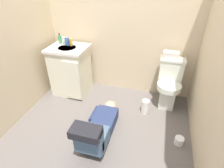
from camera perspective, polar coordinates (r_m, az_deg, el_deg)
ground_plane at (r=2.60m, az=-3.37°, el=-13.51°), size 2.87×3.07×0.04m
wall_back at (r=2.91m, az=3.01°, el=19.62°), size 2.53×0.08×2.40m
wall_left at (r=2.59m, az=-31.67°, el=13.40°), size 0.08×2.07×2.40m
toilet at (r=2.89m, az=17.54°, el=0.02°), size 0.36×0.46×0.75m
vanity_cabinet at (r=3.12m, az=-12.87°, el=4.33°), size 0.60×0.53×0.82m
faucet at (r=3.06m, az=-12.71°, el=13.08°), size 0.02×0.02×0.10m
person_plumber at (r=2.33m, az=-4.29°, el=-13.49°), size 0.39×1.06×0.52m
tissue_box at (r=2.78m, az=18.10°, el=8.69°), size 0.22×0.11×0.10m
soap_dispenser at (r=3.13m, az=-16.10°, el=13.39°), size 0.06×0.06×0.17m
bottle_white at (r=3.04m, az=-14.90°, el=12.97°), size 0.05×0.05×0.13m
bottle_blue at (r=3.01m, az=-13.86°, el=12.89°), size 0.06×0.06×0.13m
bottle_amber at (r=2.98m, az=-12.80°, el=12.72°), size 0.05×0.05×0.12m
paper_towel_roll at (r=2.77m, az=10.39°, el=-7.01°), size 0.11×0.11×0.22m
toilet_paper_roll at (r=2.49m, az=20.39°, el=-16.43°), size 0.11×0.11×0.10m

